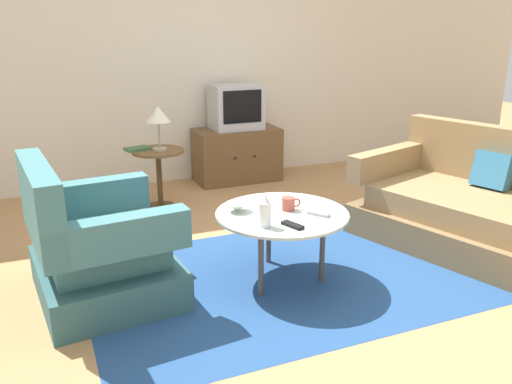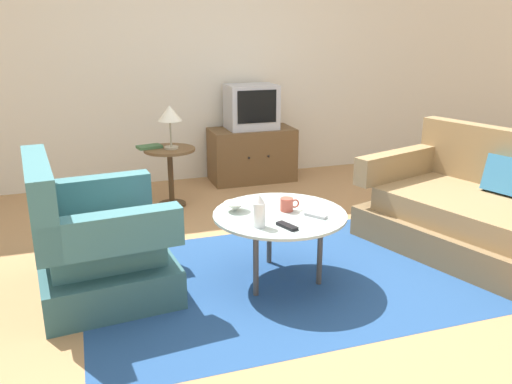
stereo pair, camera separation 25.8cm
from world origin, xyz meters
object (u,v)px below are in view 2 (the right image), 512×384
Objects in this scene: couch at (478,213)px; coffee_table at (280,218)px; vase at (259,211)px; book at (149,147)px; mug at (287,204)px; bowl at (235,207)px; television at (251,107)px; table_lamp at (170,115)px; tv_remote_dark at (287,226)px; armchair at (94,246)px; side_table at (170,165)px; tv_remote_silver at (316,215)px; tv_stand at (252,155)px.

couch is 2.03× the size of coffee_table.
book is (-0.39, 1.99, -0.01)m from vase.
bowl is at bearing 161.84° from mug.
television is 1.15m from table_lamp.
tv_remote_dark is at bearing -88.15° from book.
vase reaches higher than bowl.
mug is (-0.50, -2.31, -0.29)m from television.
armchair reaches higher than couch.
bowl is at bearing 152.64° from coffee_table.
book is (-2.20, 1.80, 0.28)m from couch.
armchair is at bearing -116.84° from table_lamp.
side_table is at bearing -148.75° from television.
tv_remote_silver is at bearing 69.43° from armchair.
television is at bearing 32.52° from table_lamp.
bowl is 1.02× the size of tv_remote_silver.
book is at bearing 174.96° from tv_remote_dark.
couch reaches higher than vase.
table_lamp is 2.98× the size of mug.
television is at bearing 134.98° from armchair.
couch is 1.56m from mug.
television reaches higher than armchair.
mug is 0.34m from bowl.
armchair reaches higher than coffee_table.
bowl is (-0.06, 0.32, -0.07)m from vase.
couch is 12.08× the size of tv_remote_silver.
armchair is 4.86× the size of vase.
tv_remote_dark is 0.66× the size of book.
bowl is at bearing -84.28° from side_table.
book is at bearing -155.93° from tv_stand.
side_table is at bearing 127.27° from table_lamp.
tv_remote_silver is at bearing -35.48° from coffee_table.
vase reaches higher than tv_stand.
tv_remote_dark is at bearing -79.73° from table_lamp.
couch is at bearing -52.26° from book.
tv_stand is 1.72× the size of television.
mug reaches higher than bowl.
table_lamp is 0.36m from book.
vase is at bearing -106.89° from television.
tv_remote_dark is at bearing -23.51° from vase.
armchair is at bearing 39.35° from tv_remote_silver.
armchair is 6.88× the size of tv_remote_silver.
tv_remote_dark is (0.36, -1.97, -0.38)m from table_lamp.
couch is 1.61m from coffee_table.
mug is (-0.50, -2.29, 0.23)m from tv_stand.
coffee_table is 3.60× the size of book.
side_table is at bearing 96.47° from vase.
tv_remote_silver is 2.10m from book.
bowl is at bearing -171.23° from tv_remote_dark.
coffee_table is 0.31m from vase.
television is 3.57× the size of tv_remote_silver.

